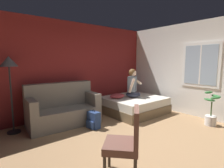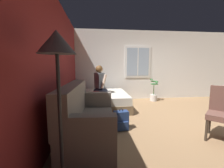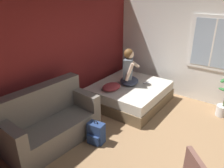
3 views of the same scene
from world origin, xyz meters
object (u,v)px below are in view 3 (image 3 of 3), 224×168
backpack (96,133)px  throw_pillow (111,87)px  person_seated (129,70)px  cell_phone (146,83)px  bed (130,94)px  potted_plant (224,104)px  couch (50,122)px

backpack → throw_pillow: size_ratio=0.95×
person_seated → cell_phone: size_ratio=6.08×
bed → person_seated: size_ratio=1.99×
backpack → potted_plant: size_ratio=0.54×
couch → backpack: couch is taller
cell_phone → person_seated: bearing=70.7°
throw_pillow → potted_plant: size_ratio=0.56×
throw_pillow → cell_phone: throw_pillow is taller
person_seated → bed: bearing=-114.5°
bed → backpack: size_ratio=3.80×
bed → throw_pillow: bearing=156.8°
bed → potted_plant: 2.11m
cell_phone → couch: bearing=103.6°
bed → backpack: 1.71m
bed → throw_pillow: size_ratio=3.63×
cell_phone → backpack: bearing=120.2°
cell_phone → potted_plant: size_ratio=0.17×
bed → couch: couch is taller
couch → backpack: (0.44, -0.71, -0.20)m
couch → throw_pillow: bearing=-6.8°
throw_pillow → backpack: bearing=-156.6°
couch → person_seated: 2.23m
bed → backpack: (-1.68, -0.31, -0.04)m
backpack → throw_pillow: 1.35m
throw_pillow → cell_phone: size_ratio=3.33×
person_seated → backpack: size_ratio=1.91×
backpack → potted_plant: bearing=-35.5°
bed → throw_pillow: (-0.49, 0.21, 0.31)m
person_seated → backpack: 1.87m
bed → potted_plant: bearing=-71.1°
person_seated → potted_plant: person_seated is taller
person_seated → couch: bearing=171.2°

